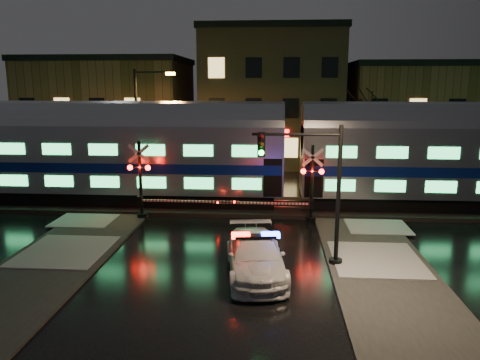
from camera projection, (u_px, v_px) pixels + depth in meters
The scene contains 13 objects.
ground at pixel (225, 235), 22.34m from camera, with size 120.00×120.00×0.00m, color black.
ballast at pixel (234, 206), 27.21m from camera, with size 90.00×4.20×0.24m, color black.
sidewalk_left at pixel (29, 282), 16.93m from camera, with size 4.00×20.00×0.12m, color #2D2D2D.
sidewalk_right at pixel (395, 293), 16.00m from camera, with size 4.00×20.00×0.12m, color #2D2D2D.
building_left at pixel (111, 113), 43.87m from camera, with size 14.00×10.00×9.00m, color brown.
building_mid at pixel (271, 99), 43.04m from camera, with size 12.00×11.00×11.50m, color brown.
building_right at pixel (416, 117), 41.92m from camera, with size 12.00×10.00×8.50m, color brown.
train at pixel (293, 151), 26.31m from camera, with size 51.00×3.12×5.92m.
police_car at pixel (255, 256), 17.55m from camera, with size 2.72×5.34×1.65m.
crossing_signal_right at pixel (305, 191), 23.98m from camera, with size 5.76×0.65×4.08m.
crossing_signal_left at pixel (147, 188), 24.56m from camera, with size 5.93×0.66×4.20m.
traffic_light at pixel (316, 193), 18.01m from camera, with size 3.62×0.67×5.59m.
streetlight at pixel (141, 122), 30.67m from camera, with size 2.70×0.28×8.06m.
Camera 1 is at (2.29, -21.25, 7.06)m, focal length 35.00 mm.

